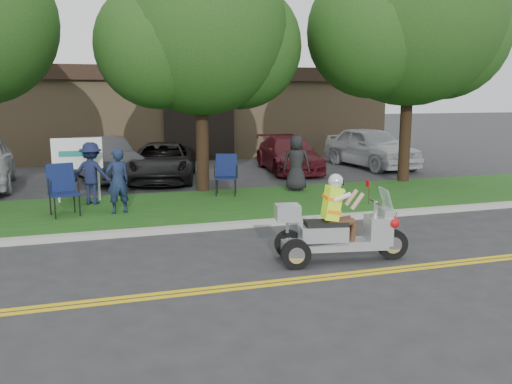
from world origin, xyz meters
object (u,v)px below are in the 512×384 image
object	(u,v)px
lawn_chair_a	(226,172)
parked_car_right	(289,154)
lawn_chair_b	(62,186)
parked_car_left	(103,159)
trike_scooter	(336,231)
parked_car_far_right	(371,147)
parked_car_mid	(163,162)
spectator_adult_left	(118,181)

from	to	relation	value
lawn_chair_a	parked_car_right	size ratio (longest dim) A/B	0.25
lawn_chair_b	parked_car_left	size ratio (longest dim) A/B	0.27
trike_scooter	parked_car_far_right	world-z (taller)	parked_car_far_right
lawn_chair_b	parked_car_far_right	size ratio (longest dim) A/B	0.25
trike_scooter	lawn_chair_a	bearing A→B (deg)	103.47
parked_car_left	parked_car_mid	xyz separation A→B (m)	(1.89, -0.73, -0.09)
lawn_chair_a	spectator_adult_left	world-z (taller)	spectator_adult_left
lawn_chair_b	parked_car_mid	distance (m)	5.79
parked_car_left	trike_scooter	bearing A→B (deg)	-87.76
lawn_chair_b	parked_car_mid	world-z (taller)	lawn_chair_b
trike_scooter	parked_car_mid	world-z (taller)	trike_scooter
parked_car_left	parked_car_far_right	bearing A→B (deg)	-15.39
parked_car_far_right	lawn_chair_a	bearing A→B (deg)	-153.44
parked_car_left	parked_car_mid	distance (m)	2.03
parked_car_right	parked_car_mid	bearing A→B (deg)	-165.47
parked_car_mid	parked_car_right	xyz separation A→B (m)	(4.77, 0.75, 0.01)
parked_car_mid	lawn_chair_b	bearing A→B (deg)	-108.26
spectator_adult_left	parked_car_mid	bearing A→B (deg)	-123.24
lawn_chair_b	parked_car_left	bearing A→B (deg)	64.79
lawn_chair_a	parked_car_left	size ratio (longest dim) A/B	0.26
lawn_chair_a	lawn_chair_b	xyz separation A→B (m)	(-4.23, -1.35, 0.04)
lawn_chair_a	parked_car_right	distance (m)	5.61
lawn_chair_a	lawn_chair_b	world-z (taller)	lawn_chair_b
parked_car_mid	parked_car_far_right	distance (m)	8.32
lawn_chair_b	spectator_adult_left	bearing A→B (deg)	-24.30
lawn_chair_a	spectator_adult_left	xyz separation A→B (m)	(-3.00, -1.56, 0.13)
lawn_chair_b	parked_car_mid	size ratio (longest dim) A/B	0.26
parked_car_mid	lawn_chair_a	bearing A→B (deg)	-58.22
spectator_adult_left	parked_car_far_right	distance (m)	11.70
trike_scooter	lawn_chair_a	world-z (taller)	trike_scooter
lawn_chair_b	parked_car_left	world-z (taller)	parked_car_left
parked_car_right	lawn_chair_b	bearing A→B (deg)	-137.95
spectator_adult_left	parked_car_mid	xyz separation A→B (m)	(1.74, 5.18, -0.24)
lawn_chair_a	parked_car_far_right	xyz separation A→B (m)	(7.01, 4.50, 0.06)
lawn_chair_a	parked_car_far_right	size ratio (longest dim) A/B	0.24
parked_car_far_right	parked_car_left	bearing A→B (deg)	174.72
lawn_chair_a	parked_car_right	bearing A→B (deg)	68.78
parked_car_left	parked_car_right	bearing A→B (deg)	-16.07
lawn_chair_b	parked_car_right	world-z (taller)	lawn_chair_b
trike_scooter	parked_car_right	distance (m)	11.00
spectator_adult_left	parked_car_right	distance (m)	8.81
parked_car_mid	trike_scooter	bearing A→B (deg)	-67.95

